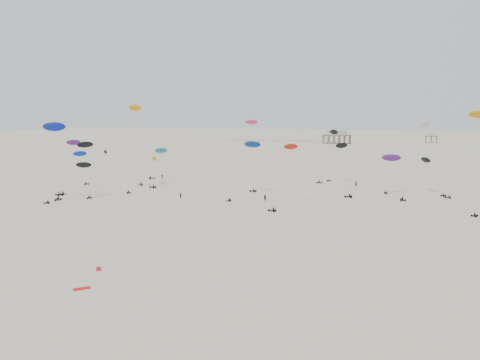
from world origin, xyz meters
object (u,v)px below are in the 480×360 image
(pavilion_main, at_px, (337,138))
(rig_9, at_px, (285,167))
(pavilion_small, at_px, (431,138))
(rig_0, at_px, (86,153))
(rig_4, at_px, (151,165))
(spectator_0, at_px, (181,199))

(pavilion_main, bearing_deg, rig_9, -85.67)
(pavilion_small, height_order, rig_9, rig_9)
(rig_0, bearing_deg, rig_4, -99.72)
(rig_0, xyz_separation_m, rig_9, (54.72, 6.39, -2.64))
(pavilion_main, height_order, spectator_0, pavilion_main)
(pavilion_small, height_order, spectator_0, pavilion_small)
(pavilion_small, distance_m, spectator_0, 295.99)
(pavilion_main, xyz_separation_m, rig_0, (-35.50, -260.41, 8.11))
(rig_0, height_order, rig_4, rig_0)
(pavilion_small, relative_size, rig_0, 0.58)
(pavilion_main, relative_size, rig_4, 2.16)
(pavilion_main, xyz_separation_m, pavilion_small, (70.00, 30.00, -0.74))
(rig_4, distance_m, spectator_0, 30.16)
(pavilion_main, relative_size, spectator_0, 10.68)
(pavilion_main, bearing_deg, rig_0, -97.76)
(spectator_0, bearing_deg, pavilion_small, -92.51)
(pavilion_small, bearing_deg, rig_4, -110.78)
(rig_9, bearing_deg, pavilion_small, -12.68)
(pavilion_small, relative_size, rig_9, 0.47)
(pavilion_small, distance_m, rig_0, 309.10)
(pavilion_main, bearing_deg, spectator_0, -92.13)
(spectator_0, bearing_deg, rig_4, -31.99)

